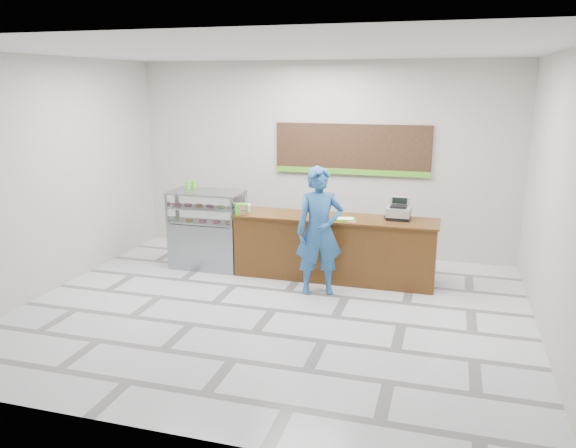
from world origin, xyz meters
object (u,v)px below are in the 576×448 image
(serving_tray, at_px, (344,219))
(customer, at_px, (319,231))
(cash_register, at_px, (399,211))
(sales_counter, at_px, (334,248))
(display_case, at_px, (207,229))

(serving_tray, bearing_deg, customer, -127.70)
(cash_register, bearing_deg, customer, -140.47)
(cash_register, xyz_separation_m, serving_tray, (-0.81, -0.27, -0.12))
(sales_counter, xyz_separation_m, display_case, (-2.22, -0.00, 0.16))
(sales_counter, distance_m, customer, 0.83)
(customer, bearing_deg, cash_register, 18.61)
(sales_counter, relative_size, serving_tray, 8.52)
(display_case, height_order, customer, customer)
(display_case, relative_size, serving_tray, 3.48)
(sales_counter, height_order, customer, customer)
(cash_register, bearing_deg, serving_tray, -159.99)
(sales_counter, xyz_separation_m, cash_register, (0.99, 0.14, 0.64))
(serving_tray, bearing_deg, sales_counter, 130.91)
(serving_tray, height_order, customer, customer)
(serving_tray, relative_size, customer, 0.20)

